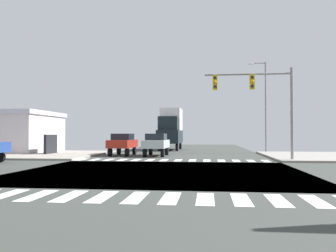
{
  "coord_description": "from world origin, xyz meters",
  "views": [
    {
      "loc": [
        2.33,
        -17.41,
        1.84
      ],
      "look_at": [
        -0.35,
        6.29,
        2.39
      ],
      "focal_mm": 37.79,
      "sensor_mm": 36.0,
      "label": 1
    }
  ],
  "objects_px": {
    "traffic_signal_mast": "(257,93)",
    "sedan_nearside_1": "(156,143)",
    "street_lamp": "(263,99)",
    "box_truck_crossing_1": "(171,128)",
    "sedan_farside_2": "(123,142)",
    "sedan_queued_3": "(155,139)"
  },
  "relations": [
    {
      "from": "sedan_farside_2",
      "to": "box_truck_crossing_1",
      "type": "bearing_deg",
      "value": -105.13
    },
    {
      "from": "traffic_signal_mast",
      "to": "sedan_nearside_1",
      "type": "distance_m",
      "value": 9.72
    },
    {
      "from": "sedan_farside_2",
      "to": "street_lamp",
      "type": "bearing_deg",
      "value": -155.71
    },
    {
      "from": "street_lamp",
      "to": "box_truck_crossing_1",
      "type": "height_order",
      "value": "street_lamp"
    },
    {
      "from": "street_lamp",
      "to": "sedan_nearside_1",
      "type": "bearing_deg",
      "value": -147.52
    },
    {
      "from": "street_lamp",
      "to": "sedan_farside_2",
      "type": "xyz_separation_m",
      "value": [
        -12.8,
        -5.77,
        -4.18
      ]
    },
    {
      "from": "traffic_signal_mast",
      "to": "sedan_nearside_1",
      "type": "height_order",
      "value": "traffic_signal_mast"
    },
    {
      "from": "traffic_signal_mast",
      "to": "sedan_farside_2",
      "type": "distance_m",
      "value": 12.42
    },
    {
      "from": "traffic_signal_mast",
      "to": "box_truck_crossing_1",
      "type": "xyz_separation_m",
      "value": [
        -7.7,
        16.28,
        -2.13
      ]
    },
    {
      "from": "street_lamp",
      "to": "sedan_nearside_1",
      "type": "relative_size",
      "value": 2.09
    },
    {
      "from": "traffic_signal_mast",
      "to": "street_lamp",
      "type": "distance_m",
      "value": 11.18
    },
    {
      "from": "street_lamp",
      "to": "box_truck_crossing_1",
      "type": "relative_size",
      "value": 1.25
    },
    {
      "from": "street_lamp",
      "to": "traffic_signal_mast",
      "type": "bearing_deg",
      "value": -100.8
    },
    {
      "from": "street_lamp",
      "to": "sedan_queued_3",
      "type": "distance_m",
      "value": 18.65
    },
    {
      "from": "sedan_nearside_1",
      "to": "sedan_queued_3",
      "type": "bearing_deg",
      "value": -81.09
    },
    {
      "from": "sedan_queued_3",
      "to": "sedan_nearside_1",
      "type": "bearing_deg",
      "value": 98.91
    },
    {
      "from": "box_truck_crossing_1",
      "to": "sedan_nearside_1",
      "type": "bearing_deg",
      "value": 90.0
    },
    {
      "from": "street_lamp",
      "to": "sedan_farside_2",
      "type": "height_order",
      "value": "street_lamp"
    },
    {
      "from": "street_lamp",
      "to": "box_truck_crossing_1",
      "type": "distance_m",
      "value": 11.48
    },
    {
      "from": "box_truck_crossing_1",
      "to": "traffic_signal_mast",
      "type": "bearing_deg",
      "value": 115.33
    },
    {
      "from": "street_lamp",
      "to": "sedan_queued_3",
      "type": "relative_size",
      "value": 2.09
    },
    {
      "from": "street_lamp",
      "to": "sedan_nearside_1",
      "type": "height_order",
      "value": "street_lamp"
    }
  ]
}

